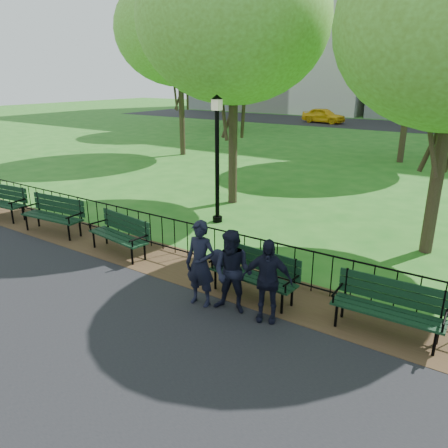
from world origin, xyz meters
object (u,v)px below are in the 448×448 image
Objects in this scene: tree_mid_w at (179,30)px; taxi at (324,115)px; tree_near_w at (234,20)px; park_bench_right_a at (389,302)px; tree_far_c at (418,21)px; person_left at (200,264)px; tree_far_w at (234,25)px; person_mid at (233,272)px; park_bench_left_a at (121,230)px; park_bench_main at (243,265)px; park_bench_left_c at (2,198)px; person_right at (267,280)px; park_bench_left_b at (55,211)px; lamppost at (217,155)px.

tree_mid_w is 2.31× the size of taxi.
park_bench_right_a is at bearing -38.91° from tree_near_w.
tree_far_c reaches higher than person_left.
person_mid is (15.80, -24.23, -7.02)m from tree_far_w.
person_mid is at bearing -152.48° from taxi.
tree_far_w is at bearing 124.73° from park_bench_left_a.
person_mid is at bearing -47.60° from tree_mid_w.
taxi is at bearing 90.18° from tree_mid_w.
park_bench_left_a reaches higher than park_bench_main.
person_mid is 35.22m from taxi.
park_bench_left_c is 9.00m from person_mid.
park_bench_left_a is 3.30m from person_left.
tree_mid_w is (-11.42, 12.04, 5.76)m from park_bench_main.
person_right is (1.30, 0.20, -0.06)m from person_left.
park_bench_right_a is 0.22× the size of tree_near_w.
park_bench_left_c is at bearing 167.96° from person_left.
park_bench_main reaches higher than park_bench_right_a.
person_right reaches higher than park_bench_main.
park_bench_left_a is 33.34m from taxi.
park_bench_right_a is 9.96m from tree_near_w.
park_bench_left_a is at bearing -56.65° from tree_mid_w.
person_right is (1.72, -17.09, -5.75)m from tree_far_c.
park_bench_left_a is 1.13× the size of person_left.
tree_mid_w reaches higher than park_bench_left_b.
park_bench_right_a is (11.52, 0.08, -0.04)m from park_bench_left_c.
person_right is at bearing -151.44° from taxi.
tree_far_c reaches higher than lamppost.
tree_near_w is 8.93m from person_mid.
tree_mid_w is at bearing 139.20° from tree_near_w.
tree_mid_w is at bearing 137.45° from park_bench_main.
tree_far_c is 18.21m from person_left.
person_left is (8.32, -0.90, 0.22)m from park_bench_left_c.
tree_near_w is 5.01× the size of person_left.
park_bench_left_a is at bearing -87.26° from tree_near_w.
taxi is (-12.35, 33.13, -0.09)m from person_right.
park_bench_left_c is at bearing 163.77° from person_mid.
tree_near_w is (4.91, 5.41, 5.16)m from park_bench_left_c.
taxi is (-11.05, 33.33, -0.15)m from person_left.
park_bench_left_c is at bearing 178.46° from park_bench_right_a.
park_bench_left_b is 4.78m from lamppost.
park_bench_left_a is 1.22× the size of person_right.
tree_far_w is at bearing 101.05° from park_bench_left_c.
tree_near_w is 28.54m from taxi.
park_bench_left_b is 1.19× the size of person_left.
tree_near_w is at bearing -40.80° from tree_mid_w.
park_bench_left_b is at bearing -162.63° from taxi.
park_bench_left_a is 27.27m from tree_far_w.
taxi is (-10.63, 16.04, -5.84)m from tree_far_c.
tree_far_w is 7.34× the size of person_right.
person_right is at bearing -11.08° from park_bench_left_b.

